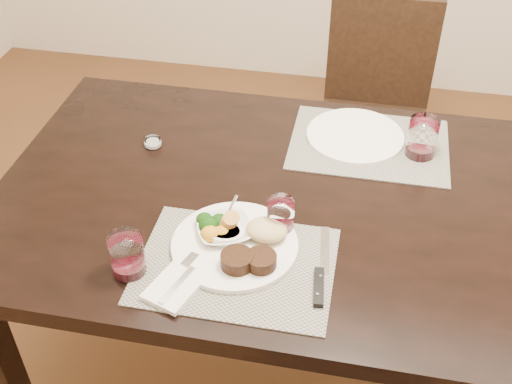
% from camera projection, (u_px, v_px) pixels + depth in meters
% --- Properties ---
extents(ground_plane, '(4.50, 4.50, 0.00)m').
position_uv_depth(ground_plane, '(343.00, 375.00, 2.15)').
color(ground_plane, '#4C2E18').
rests_on(ground_plane, ground).
extents(dining_table, '(2.00, 1.00, 0.75)m').
position_uv_depth(dining_table, '(364.00, 229.00, 1.73)').
color(dining_table, black).
rests_on(dining_table, ground).
extents(chair_far, '(0.42, 0.42, 0.90)m').
position_uv_depth(chair_far, '(375.00, 103.00, 2.54)').
color(chair_far, black).
rests_on(chair_far, ground).
extents(placemat_near, '(0.46, 0.34, 0.00)m').
position_uv_depth(placemat_near, '(236.00, 265.00, 1.51)').
color(placemat_near, gray).
rests_on(placemat_near, dining_table).
extents(placemat_far, '(0.46, 0.34, 0.00)m').
position_uv_depth(placemat_far, '(369.00, 144.00, 1.89)').
color(placemat_far, gray).
rests_on(placemat_far, dining_table).
extents(dinner_plate, '(0.31, 0.31, 0.06)m').
position_uv_depth(dinner_plate, '(240.00, 243.00, 1.54)').
color(dinner_plate, white).
rests_on(dinner_plate, placemat_near).
extents(napkin_fork, '(0.15, 0.20, 0.02)m').
position_uv_depth(napkin_fork, '(180.00, 281.00, 1.46)').
color(napkin_fork, silver).
rests_on(napkin_fork, placemat_near).
extents(steak_knife, '(0.04, 0.26, 0.01)m').
position_uv_depth(steak_knife, '(320.00, 277.00, 1.47)').
color(steak_knife, silver).
rests_on(steak_knife, placemat_near).
extents(cracker_bowl, '(0.17, 0.17, 0.06)m').
position_uv_depth(cracker_bowl, '(224.00, 230.00, 1.58)').
color(cracker_bowl, white).
rests_on(cracker_bowl, placemat_near).
extents(sauce_ramekin, '(0.09, 0.14, 0.08)m').
position_uv_depth(sauce_ramekin, '(225.00, 235.00, 1.56)').
color(sauce_ramekin, white).
rests_on(sauce_ramekin, placemat_near).
extents(wine_glass_near, '(0.07, 0.07, 0.09)m').
position_uv_depth(wine_glass_near, '(281.00, 217.00, 1.58)').
color(wine_glass_near, white).
rests_on(wine_glass_near, placemat_near).
extents(far_plate, '(0.29, 0.29, 0.01)m').
position_uv_depth(far_plate, '(355.00, 136.00, 1.91)').
color(far_plate, white).
rests_on(far_plate, placemat_far).
extents(wine_glass_far, '(0.08, 0.08, 0.12)m').
position_uv_depth(wine_glass_far, '(422.00, 139.00, 1.82)').
color(wine_glass_far, white).
rests_on(wine_glass_far, placemat_far).
extents(wine_glass_side, '(0.08, 0.08, 0.11)m').
position_uv_depth(wine_glass_side, '(128.00, 257.00, 1.47)').
color(wine_glass_side, white).
rests_on(wine_glass_side, dining_table).
extents(salt_cellar, '(0.05, 0.05, 0.02)m').
position_uv_depth(salt_cellar, '(153.00, 143.00, 1.88)').
color(salt_cellar, white).
rests_on(salt_cellar, dining_table).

